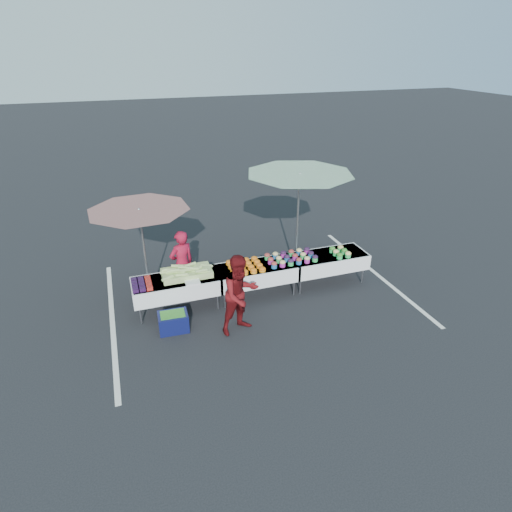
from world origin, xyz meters
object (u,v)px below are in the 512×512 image
object	(u,v)px
umbrella_right	(299,182)
table_right	(327,261)
table_center	(256,272)
vendor	(182,264)
table_left	(176,286)
umbrella_left	(140,217)
storage_bin	(173,321)
customer	(240,294)

from	to	relation	value
umbrella_right	table_right	bearing A→B (deg)	-56.84
table_center	vendor	bearing A→B (deg)	160.36
table_left	umbrella_left	world-z (taller)	umbrella_left
vendor	umbrella_right	distance (m)	3.27
umbrella_right	storage_bin	bearing A→B (deg)	-156.03
table_right	customer	world-z (taller)	customer
umbrella_right	umbrella_left	bearing A→B (deg)	-178.38
vendor	table_left	bearing A→B (deg)	47.70
vendor	umbrella_right	size ratio (longest dim) A/B	0.59
table_center	storage_bin	bearing A→B (deg)	-159.88
table_center	customer	bearing A→B (deg)	-121.68
table_left	table_right	distance (m)	3.60
vendor	customer	size ratio (longest dim) A/B	0.95
table_center	umbrella_left	bearing A→B (deg)	164.71
table_right	umbrella_left	size ratio (longest dim) A/B	0.69
umbrella_right	storage_bin	size ratio (longest dim) A/B	4.43
table_left	table_center	distance (m)	1.80
table_right	customer	distance (m)	2.79
umbrella_right	table_left	bearing A→B (deg)	-166.59
table_left	storage_bin	bearing A→B (deg)	-106.41
vendor	umbrella_left	world-z (taller)	umbrella_left
table_center	customer	world-z (taller)	customer
table_left	vendor	distance (m)	0.64
vendor	storage_bin	distance (m)	1.50
table_center	storage_bin	size ratio (longest dim) A/B	3.05
table_center	vendor	size ratio (longest dim) A/B	1.17
table_center	umbrella_right	world-z (taller)	umbrella_right
storage_bin	vendor	bearing A→B (deg)	73.61
table_left	table_center	size ratio (longest dim) A/B	1.00
table_left	customer	world-z (taller)	customer
table_center	table_right	xyz separation A→B (m)	(1.80, 0.00, 0.00)
storage_bin	table_center	bearing A→B (deg)	23.08
storage_bin	umbrella_left	bearing A→B (deg)	106.08
table_left	table_right	xyz separation A→B (m)	(3.60, 0.00, 0.00)
table_center	vendor	xyz separation A→B (m)	(-1.56, 0.56, 0.21)
table_right	storage_bin	bearing A→B (deg)	-169.04
customer	umbrella_right	size ratio (longest dim) A/B	0.62
table_center	table_right	distance (m)	1.80
umbrella_right	vendor	bearing A→B (deg)	-176.32
table_right	umbrella_left	bearing A→B (deg)	171.22
customer	storage_bin	size ratio (longest dim) A/B	2.73
storage_bin	umbrella_right	bearing A→B (deg)	26.93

